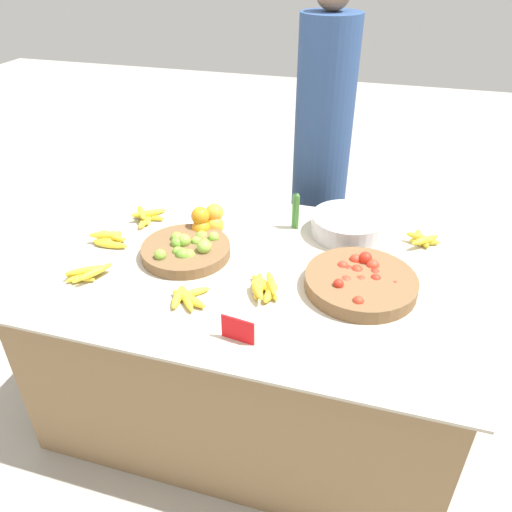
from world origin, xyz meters
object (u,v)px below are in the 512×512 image
Objects in this scene: metal_bowl at (348,225)px; price_sign at (238,330)px; lime_bowl at (187,249)px; vendor_person at (320,167)px; tomato_basket at (361,281)px.

metal_bowl and price_sign have the same top height.
lime_bowl is 0.21× the size of vendor_person.
metal_bowl is at bearing -67.78° from vendor_person.
vendor_person is at bearing 109.00° from tomato_basket.
metal_bowl is (0.60, 0.36, 0.02)m from lime_bowl.
lime_bowl is 0.70m from metal_bowl.
tomato_basket is 0.39m from metal_bowl.
tomato_basket is 0.52m from price_sign.
tomato_basket reaches higher than price_sign.
lime_bowl and tomato_basket have the same top height.
lime_bowl is 0.55m from price_sign.
metal_bowl is 0.57m from vendor_person.
lime_bowl is at bearing 137.78° from price_sign.
vendor_person is (0.03, 1.31, 0.02)m from price_sign.
vendor_person reaches higher than lime_bowl.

